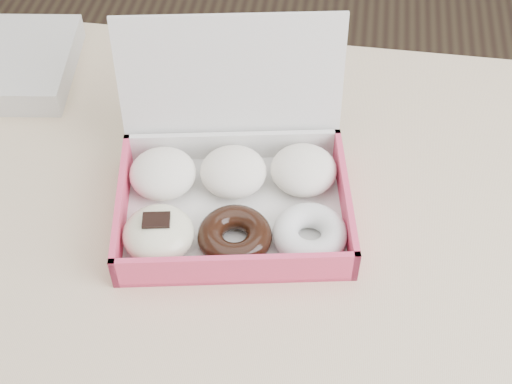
# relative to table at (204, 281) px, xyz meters

# --- Properties ---
(table) EXTENTS (1.20, 0.80, 0.75)m
(table) POSITION_rel_table_xyz_m (0.00, 0.00, 0.00)
(table) COLOR tan
(table) RESTS_ON ground
(donut_box) EXTENTS (0.31, 0.27, 0.20)m
(donut_box) POSITION_rel_table_xyz_m (0.03, 0.06, 0.11)
(donut_box) COLOR silver
(donut_box) RESTS_ON table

